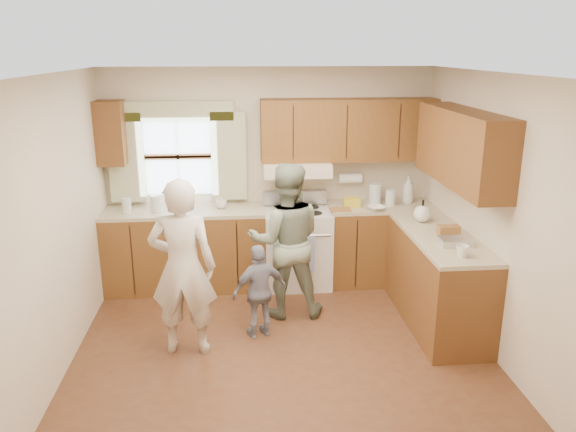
{
  "coord_description": "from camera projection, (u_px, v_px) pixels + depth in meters",
  "views": [
    {
      "loc": [
        -0.36,
        -4.73,
        2.7
      ],
      "look_at": [
        0.1,
        0.4,
        1.15
      ],
      "focal_mm": 35.0,
      "sensor_mm": 36.0,
      "label": 1
    }
  ],
  "objects": [
    {
      "name": "room",
      "position": [
        281.0,
        218.0,
        4.96
      ],
      "size": [
        3.8,
        3.8,
        3.8
      ],
      "color": "#502819",
      "rests_on": "ground"
    },
    {
      "name": "woman_left",
      "position": [
        183.0,
        268.0,
        4.99
      ],
      "size": [
        0.63,
        0.44,
        1.64
      ],
      "primitive_type": "imported",
      "rotation": [
        0.0,
        0.0,
        3.06
      ],
      "color": "beige",
      "rests_on": "ground"
    },
    {
      "name": "child",
      "position": [
        260.0,
        291.0,
        5.36
      ],
      "size": [
        0.59,
        0.4,
        0.93
      ],
      "primitive_type": "imported",
      "rotation": [
        0.0,
        0.0,
        3.5
      ],
      "color": "gray",
      "rests_on": "ground"
    },
    {
      "name": "kitchen_fixtures",
      "position": [
        329.0,
        224.0,
        6.16
      ],
      "size": [
        3.8,
        2.25,
        2.15
      ],
      "color": "#4F2C11",
      "rests_on": "ground"
    },
    {
      "name": "woman_right",
      "position": [
        286.0,
        241.0,
        5.73
      ],
      "size": [
        0.79,
        0.62,
        1.62
      ],
      "primitive_type": "imported",
      "rotation": [
        0.0,
        0.0,
        3.13
      ],
      "color": "#243A28",
      "rests_on": "ground"
    },
    {
      "name": "stove",
      "position": [
        297.0,
        246.0,
        6.58
      ],
      "size": [
        0.76,
        0.67,
        1.07
      ],
      "color": "silver",
      "rests_on": "ground"
    }
  ]
}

